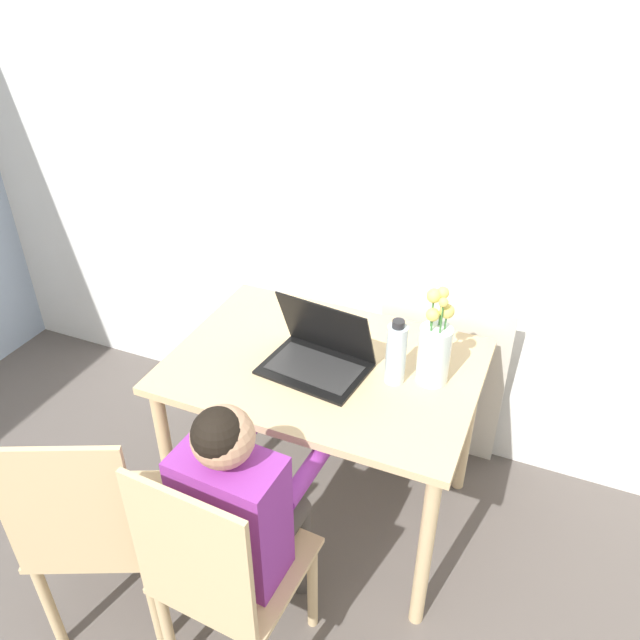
{
  "coord_description": "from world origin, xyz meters",
  "views": [
    {
      "loc": [
        0.57,
        -0.05,
        2.1
      ],
      "look_at": [
        -0.13,
        1.61,
        0.94
      ],
      "focal_mm": 35.0,
      "sensor_mm": 36.0,
      "label": 1
    }
  ],
  "objects_px": {
    "person_seated": "(241,504)",
    "flower_vase": "(435,348)",
    "laptop": "(319,352)",
    "chair_occupied": "(223,575)",
    "chair_spare": "(95,528)",
    "water_bottle": "(396,353)"
  },
  "relations": [
    {
      "from": "chair_occupied",
      "to": "flower_vase",
      "type": "distance_m",
      "value": 0.97
    },
    {
      "from": "laptop",
      "to": "water_bottle",
      "type": "distance_m",
      "value": 0.28
    },
    {
      "from": "chair_occupied",
      "to": "laptop",
      "type": "relative_size",
      "value": 2.43
    },
    {
      "from": "chair_occupied",
      "to": "laptop",
      "type": "height_order",
      "value": "laptop"
    },
    {
      "from": "chair_occupied",
      "to": "person_seated",
      "type": "bearing_deg",
      "value": -90.0
    },
    {
      "from": "chair_occupied",
      "to": "chair_spare",
      "type": "height_order",
      "value": "same"
    },
    {
      "from": "laptop",
      "to": "water_bottle",
      "type": "relative_size",
      "value": 1.58
    },
    {
      "from": "laptop",
      "to": "flower_vase",
      "type": "height_order",
      "value": "flower_vase"
    },
    {
      "from": "chair_occupied",
      "to": "chair_spare",
      "type": "distance_m",
      "value": 0.46
    },
    {
      "from": "person_seated",
      "to": "water_bottle",
      "type": "bearing_deg",
      "value": -110.72
    },
    {
      "from": "water_bottle",
      "to": "laptop",
      "type": "bearing_deg",
      "value": -175.83
    },
    {
      "from": "person_seated",
      "to": "flower_vase",
      "type": "bearing_deg",
      "value": -117.01
    },
    {
      "from": "chair_spare",
      "to": "water_bottle",
      "type": "bearing_deg",
      "value": -158.93
    },
    {
      "from": "chair_spare",
      "to": "flower_vase",
      "type": "xyz_separation_m",
      "value": [
        0.85,
        0.8,
        0.42
      ]
    },
    {
      "from": "chair_spare",
      "to": "laptop",
      "type": "distance_m",
      "value": 0.92
    },
    {
      "from": "laptop",
      "to": "chair_occupied",
      "type": "bearing_deg",
      "value": -83.48
    },
    {
      "from": "chair_occupied",
      "to": "water_bottle",
      "type": "relative_size",
      "value": 3.84
    },
    {
      "from": "chair_occupied",
      "to": "water_bottle",
      "type": "xyz_separation_m",
      "value": [
        0.28,
        0.73,
        0.4
      ]
    },
    {
      "from": "chair_occupied",
      "to": "chair_spare",
      "type": "relative_size",
      "value": 1.0
    },
    {
      "from": "chair_occupied",
      "to": "flower_vase",
      "type": "xyz_separation_m",
      "value": [
        0.39,
        0.78,
        0.42
      ]
    },
    {
      "from": "person_seated",
      "to": "water_bottle",
      "type": "distance_m",
      "value": 0.7
    },
    {
      "from": "person_seated",
      "to": "laptop",
      "type": "bearing_deg",
      "value": -86.59
    }
  ]
}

